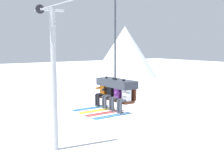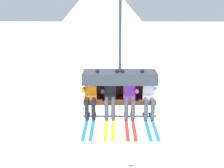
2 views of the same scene
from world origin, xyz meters
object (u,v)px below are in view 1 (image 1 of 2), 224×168
object	(u,v)px
chairlift_chair	(116,85)
skier_black	(109,93)
lift_tower_near	(54,78)
skier_orange	(102,91)
skier_purple	(116,95)
skier_white	(124,96)

from	to	relation	value
chairlift_chair	skier_black	distance (m)	0.48
lift_tower_near	chairlift_chair	distance (m)	7.98
lift_tower_near	skier_orange	distance (m)	7.22
chairlift_chair	skier_black	xyz separation A→B (m)	(-0.26, -0.21, -0.34)
chairlift_chair	skier_orange	bearing A→B (deg)	-164.69
skier_black	skier_purple	world-z (taller)	same
chairlift_chair	skier_black	world-z (taller)	chairlift_chair
lift_tower_near	chairlift_chair	size ratio (longest dim) A/B	1.98
lift_tower_near	skier_purple	world-z (taller)	lift_tower_near
skier_orange	skier_black	xyz separation A→B (m)	(0.52, 0.00, 0.00)
skier_black	chairlift_chair	bearing A→B (deg)	39.65
lift_tower_near	chairlift_chair	bearing A→B (deg)	-5.13
chairlift_chair	skier_purple	size ratio (longest dim) A/B	2.82
skier_orange	skier_white	distance (m)	1.55
skier_orange	skier_black	distance (m)	0.52
lift_tower_near	skier_purple	distance (m)	8.25
lift_tower_near	chairlift_chair	world-z (taller)	lift_tower_near
skier_orange	lift_tower_near	bearing A→B (deg)	172.64
lift_tower_near	skier_black	xyz separation A→B (m)	(7.68, -0.93, 0.15)
skier_orange	skier_purple	size ratio (longest dim) A/B	1.00
lift_tower_near	skier_white	size ratio (longest dim) A/B	5.58
lift_tower_near	skier_white	bearing A→B (deg)	-6.06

